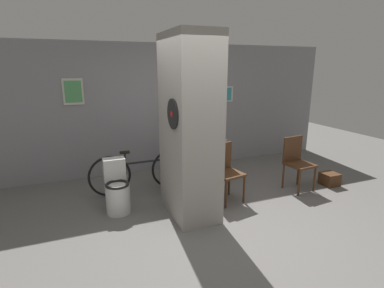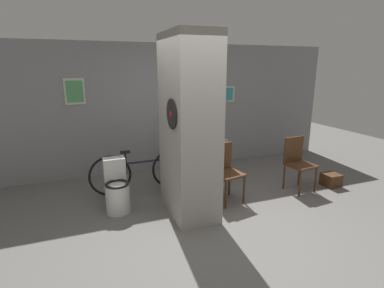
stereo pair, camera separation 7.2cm
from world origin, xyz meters
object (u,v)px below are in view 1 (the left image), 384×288
at_px(bicycle, 142,171).
at_px(chair_by_doorway, 297,160).
at_px(bottle_tall, 181,134).
at_px(toilet, 117,190).
at_px(chair_near_pillar, 225,169).

bearing_deg(bicycle, chair_by_doorway, -19.02).
bearing_deg(bottle_tall, chair_by_doorway, -24.39).
height_order(toilet, chair_by_doorway, chair_by_doorway).
distance_m(toilet, chair_near_pillar, 1.73).
distance_m(toilet, chair_by_doorway, 3.12).
bearing_deg(toilet, bottle_tall, 24.13).
distance_m(chair_by_doorway, bottle_tall, 2.12).
xyz_separation_m(chair_near_pillar, bottle_tall, (-0.48, 0.79, 0.45)).
distance_m(chair_near_pillar, chair_by_doorway, 1.40).
height_order(chair_near_pillar, bottle_tall, bottle_tall).
distance_m(chair_near_pillar, bottle_tall, 1.03).
xyz_separation_m(toilet, chair_by_doorway, (3.10, -0.31, 0.19)).
relative_size(toilet, chair_near_pillar, 0.84).
bearing_deg(bottle_tall, chair_near_pillar, -58.69).
height_order(bicycle, bottle_tall, bottle_tall).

